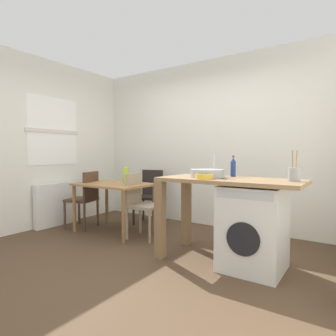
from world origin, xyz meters
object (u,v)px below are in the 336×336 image
(washing_machine, at_px, (253,228))
(bottle_tall_green, at_px, (233,167))
(utensil_crock, at_px, (294,174))
(vase, at_px, (126,175))
(chair_spare_by_wall, at_px, (150,193))
(mixing_bowl, at_px, (204,176))
(chair_person_seat, at_px, (85,196))
(chair_opposite, at_px, (140,201))
(dining_table, at_px, (114,190))

(washing_machine, relative_size, bottle_tall_green, 3.57)
(utensil_crock, relative_size, vase, 1.22)
(chair_spare_by_wall, relative_size, utensil_crock, 3.00)
(mixing_bowl, relative_size, vase, 0.76)
(chair_person_seat, distance_m, vase, 0.80)
(chair_opposite, xyz_separation_m, vase, (-0.33, 0.06, 0.36))
(chair_person_seat, height_order, utensil_crock, utensil_crock)
(chair_spare_by_wall, xyz_separation_m, washing_machine, (2.07, -0.95, -0.08))
(washing_machine, height_order, vase, vase)
(dining_table, bearing_deg, chair_opposite, 4.61)
(washing_machine, height_order, mixing_bowl, mixing_bowl)
(mixing_bowl, bearing_deg, utensil_crock, 16.83)
(utensil_crock, bearing_deg, dining_table, 177.10)
(chair_spare_by_wall, xyz_separation_m, mixing_bowl, (1.61, -1.15, 0.44))
(dining_table, xyz_separation_m, chair_opposite, (0.48, 0.04, -0.14))
(mixing_bowl, height_order, vase, vase)
(dining_table, bearing_deg, bottle_tall_green, 2.35)
(washing_machine, bearing_deg, dining_table, 175.22)
(bottle_tall_green, height_order, mixing_bowl, bottle_tall_green)
(chair_spare_by_wall, bearing_deg, chair_opposite, 105.70)
(dining_table, xyz_separation_m, bottle_tall_green, (1.83, 0.08, 0.39))
(chair_opposite, relative_size, mixing_bowl, 4.84)
(dining_table, height_order, chair_opposite, chair_opposite)
(chair_opposite, height_order, chair_spare_by_wall, same)
(chair_spare_by_wall, relative_size, mixing_bowl, 4.84)
(mixing_bowl, bearing_deg, washing_machine, 23.30)
(chair_opposite, xyz_separation_m, utensil_crock, (2.04, -0.17, 0.48))
(vase, bearing_deg, chair_spare_by_wall, 95.60)
(chair_opposite, xyz_separation_m, bottle_tall_green, (1.36, 0.04, 0.52))
(chair_opposite, distance_m, chair_spare_by_wall, 0.83)
(chair_opposite, bearing_deg, dining_table, -94.36)
(chair_person_seat, relative_size, bottle_tall_green, 3.73)
(washing_machine, xyz_separation_m, bottle_tall_green, (-0.32, 0.26, 0.60))
(chair_spare_by_wall, bearing_deg, bottle_tall_green, 145.84)
(bottle_tall_green, bearing_deg, vase, 179.15)
(chair_person_seat, distance_m, mixing_bowl, 2.30)
(utensil_crock, bearing_deg, bottle_tall_green, 163.53)
(dining_table, relative_size, utensil_crock, 3.67)
(utensil_crock, bearing_deg, chair_opposite, 175.35)
(utensil_crock, bearing_deg, mixing_bowl, -163.17)
(chair_opposite, bearing_deg, mixing_bowl, 62.16)
(bottle_tall_green, xyz_separation_m, mixing_bowl, (-0.14, -0.45, -0.08))
(chair_person_seat, bearing_deg, mixing_bowl, -112.85)
(washing_machine, xyz_separation_m, vase, (-2.00, 0.28, 0.43))
(bottle_tall_green, bearing_deg, utensil_crock, -16.47)
(bottle_tall_green, bearing_deg, chair_spare_by_wall, 158.26)
(bottle_tall_green, bearing_deg, chair_opposite, -178.45)
(dining_table, xyz_separation_m, chair_person_seat, (-0.55, -0.08, -0.14))
(mixing_bowl, bearing_deg, dining_table, 167.43)
(chair_person_seat, bearing_deg, washing_machine, -107.41)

